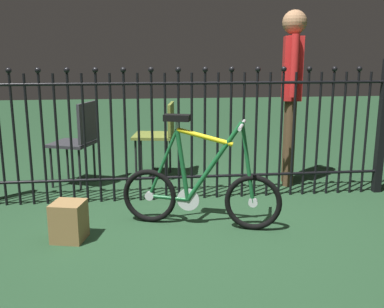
% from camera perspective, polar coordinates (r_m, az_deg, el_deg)
% --- Properties ---
extents(ground_plane, '(20.00, 20.00, 0.00)m').
position_cam_1_polar(ground_plane, '(3.53, -0.33, -9.58)').
color(ground_plane, '#203F25').
extents(iron_fence, '(3.95, 0.07, 1.29)m').
position_cam_1_polar(iron_fence, '(4.05, -2.12, 2.91)').
color(iron_fence, black).
rests_on(iron_fence, ground).
extents(bicycle, '(1.22, 0.51, 0.89)m').
position_cam_1_polar(bicycle, '(3.49, 1.01, -4.50)').
color(bicycle, black).
rests_on(bicycle, ground).
extents(chair_olive, '(0.48, 0.48, 0.82)m').
position_cam_1_polar(chair_olive, '(4.85, -4.12, 2.92)').
color(chair_olive, black).
rests_on(chair_olive, ground).
extents(chair_charcoal, '(0.51, 0.51, 0.86)m').
position_cam_1_polar(chair_charcoal, '(4.66, -14.27, 2.21)').
color(chair_charcoal, black).
rests_on(chair_charcoal, ground).
extents(person_visitor, '(0.25, 0.46, 1.75)m').
position_cam_1_polar(person_visitor, '(4.62, 12.65, 9.03)').
color(person_visitor, '#4C3823').
rests_on(person_visitor, ground).
extents(display_crate, '(0.27, 0.27, 0.29)m').
position_cam_1_polar(display_crate, '(3.41, -15.47, -8.29)').
color(display_crate, olive).
rests_on(display_crate, ground).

